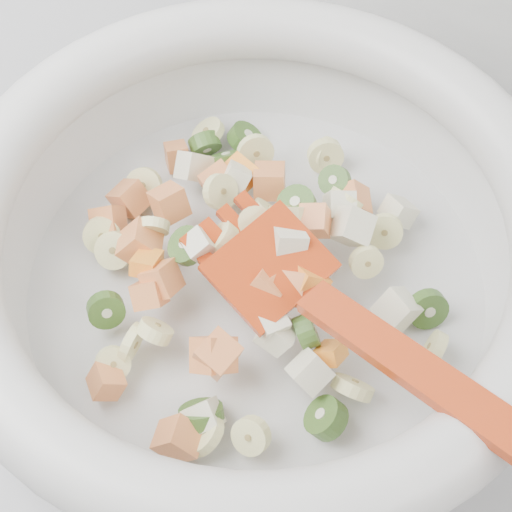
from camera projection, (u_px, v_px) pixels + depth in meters
The scene contains 2 objects.
counter at pixel (156, 422), 0.98m from camera, with size 2.00×0.60×0.90m, color #999A9E.
mixing_bowl at pixel (256, 246), 0.51m from camera, with size 0.47×0.40×0.13m.
Camera 1 is at (0.30, 1.22, 1.38)m, focal length 55.00 mm.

